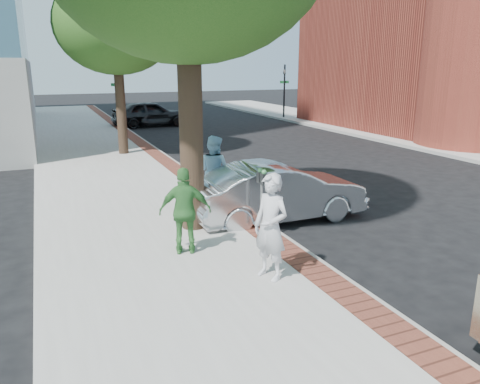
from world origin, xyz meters
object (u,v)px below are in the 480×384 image
bg_car (150,114)px  sedan_silver (278,192)px  person_gray (271,227)px  parking_meter (262,188)px  person_officer (214,171)px  person_green (185,211)px

bg_car → sedan_silver: bearing=174.7°
person_gray → sedan_silver: 3.62m
person_gray → sedan_silver: person_gray is taller
parking_meter → bg_car: bearing=84.0°
sedan_silver → bg_car: 19.72m
parking_meter → sedan_silver: size_ratio=0.34×
parking_meter → person_officer: bearing=94.4°
person_officer → person_gray: bearing=135.4°
parking_meter → bg_car: parking_meter is taller
person_green → person_gray: bearing=138.1°
person_green → sedan_silver: bearing=-135.7°
person_officer → bg_car: size_ratio=0.39×
bg_car → person_green: bearing=167.5°
parking_meter → person_officer: person_officer is taller
person_officer → person_green: person_officer is taller
parking_meter → bg_car: size_ratio=0.31×
parking_meter → person_green: person_green is taller
person_officer → bg_car: (2.37, 18.29, -0.27)m
person_gray → person_green: size_ratio=1.08×
sedan_silver → person_gray: bearing=150.7°
sedan_silver → person_officer: bearing=40.2°
person_officer → person_green: (-1.63, -2.87, -0.07)m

